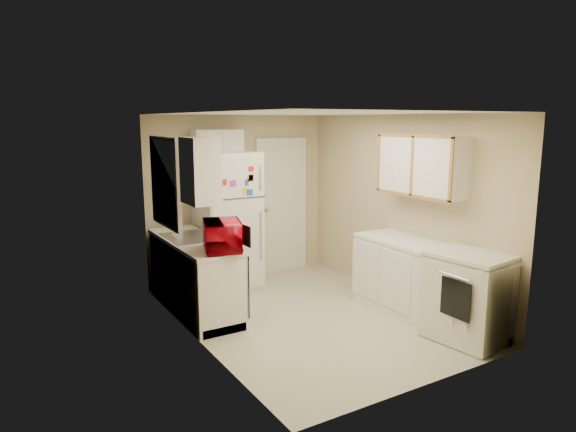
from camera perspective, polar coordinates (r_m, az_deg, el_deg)
floor at (r=6.30m, az=2.39°, el=-11.06°), size 3.80×3.80×0.00m
ceiling at (r=5.86m, az=2.57°, el=11.32°), size 3.80×3.80×0.00m
wall_left at (r=5.34m, az=-10.18°, el=-1.74°), size 3.80×3.80×0.00m
wall_right at (r=6.83m, az=12.33°, el=0.86°), size 3.80×3.80×0.00m
wall_back at (r=7.60m, az=-5.45°, el=2.03°), size 2.80×2.80×0.00m
wall_front at (r=4.54m, az=15.83°, el=-4.14°), size 2.80×2.80×0.00m
left_counter at (r=6.44m, az=-10.34°, el=-6.50°), size 0.60×1.80×0.90m
dishwasher at (r=6.01m, az=-5.69°, el=-7.24°), size 0.03×0.58×0.72m
sink at (r=6.47m, az=-10.93°, el=-2.68°), size 0.54×0.74×0.16m
microwave at (r=5.74m, az=-7.27°, el=-2.32°), size 0.66×0.49×0.39m
soap_bottle at (r=6.65m, az=-12.09°, el=-1.14°), size 0.09×0.09×0.19m
window_blinds at (r=6.26m, az=-13.40°, el=3.66°), size 0.10×0.98×1.08m
upper_cabinet_left at (r=5.50m, az=-9.74°, el=4.97°), size 0.30×0.45×0.70m
refrigerator at (r=7.18m, az=-6.81°, el=-0.49°), size 0.79×0.77×1.91m
cabinet_over_fridge at (r=7.22m, az=-7.93°, el=7.91°), size 0.70×0.30×0.40m
interior_door at (r=7.92m, az=-0.73°, el=1.10°), size 0.86×0.06×2.08m
right_counter at (r=6.24m, az=15.09°, el=-7.26°), size 0.60×2.00×0.90m
stove at (r=5.83m, az=19.38°, el=-8.43°), size 0.74×0.87×0.96m
upper_cabinet_right at (r=6.29m, az=14.67°, el=5.47°), size 0.30×1.20×0.70m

